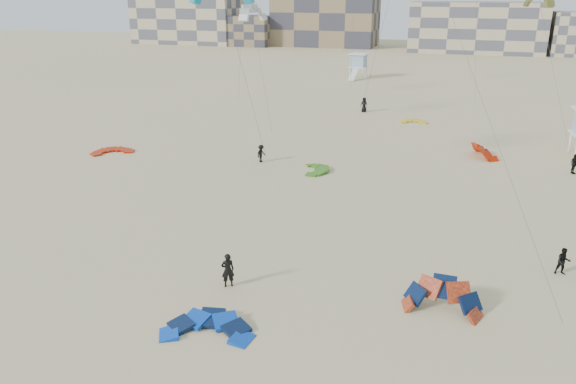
% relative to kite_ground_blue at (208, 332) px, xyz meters
% --- Properties ---
extents(ground, '(320.00, 320.00, 0.00)m').
position_rel_kite_ground_blue_xyz_m(ground, '(0.89, 3.13, 0.00)').
color(ground, tan).
rests_on(ground, ground).
extents(kite_ground_blue, '(4.67, 4.85, 1.67)m').
position_rel_kite_ground_blue_xyz_m(kite_ground_blue, '(0.00, 0.00, 0.00)').
color(kite_ground_blue, '#043BE6').
rests_on(kite_ground_blue, ground).
extents(kite_ground_orange, '(4.06, 3.97, 3.88)m').
position_rel_kite_ground_blue_xyz_m(kite_ground_orange, '(10.29, 5.25, 0.00)').
color(kite_ground_orange, '#FF4421').
rests_on(kite_ground_orange, ground).
extents(kite_ground_red, '(5.20, 5.24, 0.66)m').
position_rel_kite_ground_blue_xyz_m(kite_ground_red, '(-22.09, 24.95, 0.00)').
color(kite_ground_red, red).
rests_on(kite_ground_red, ground).
extents(kite_ground_green, '(4.16, 4.01, 0.92)m').
position_rel_kite_ground_blue_xyz_m(kite_ground_green, '(-1.65, 25.41, 0.00)').
color(kite_ground_green, '#3F8E1C').
rests_on(kite_ground_green, ground).
extents(kite_ground_red_far, '(4.76, 4.69, 3.70)m').
position_rel_kite_ground_blue_xyz_m(kite_ground_red_far, '(12.54, 34.58, 0.00)').
color(kite_ground_red_far, red).
rests_on(kite_ground_red_far, ground).
extents(kite_ground_yellow, '(3.25, 3.40, 0.74)m').
position_rel_kite_ground_blue_xyz_m(kite_ground_yellow, '(4.62, 47.15, 0.00)').
color(kite_ground_yellow, yellow).
rests_on(kite_ground_yellow, ground).
extents(kitesurfer_main, '(0.84, 0.77, 1.93)m').
position_rel_kite_ground_blue_xyz_m(kitesurfer_main, '(-0.80, 4.28, 0.96)').
color(kitesurfer_main, black).
rests_on(kitesurfer_main, ground).
extents(kitesurfer_b, '(0.86, 0.71, 1.58)m').
position_rel_kite_ground_blue_xyz_m(kitesurfer_b, '(16.48, 11.23, 0.79)').
color(kitesurfer_b, black).
rests_on(kitesurfer_b, ground).
extents(kitesurfer_c, '(0.89, 1.18, 1.63)m').
position_rel_kite_ground_blue_xyz_m(kitesurfer_c, '(-7.12, 26.43, 0.81)').
color(kitesurfer_c, black).
rests_on(kitesurfer_c, ground).
extents(kitesurfer_d, '(0.74, 1.13, 1.78)m').
position_rel_kite_ground_blue_xyz_m(kitesurfer_d, '(19.80, 31.37, 0.89)').
color(kitesurfer_d, black).
rests_on(kitesurfer_d, ground).
extents(kitesurfer_e, '(0.99, 0.71, 1.90)m').
position_rel_kite_ground_blue_xyz_m(kitesurfer_e, '(-2.19, 51.46, 0.95)').
color(kitesurfer_e, black).
rests_on(kitesurfer_e, ground).
extents(kite_fly_grey, '(6.34, 7.67, 12.96)m').
position_rel_kite_ground_blue_xyz_m(kite_fly_grey, '(-12.70, 39.32, 12.51)').
color(kite_fly_grey, silver).
rests_on(kite_fly_grey, ground).
extents(kite_fly_olive, '(5.41, 15.38, 14.26)m').
position_rel_kite_ground_blue_xyz_m(kite_fly_olive, '(16.26, 43.58, 13.98)').
color(kite_fly_olive, '#606825').
rests_on(kite_fly_olive, ground).
extents(lifeguard_tower_far, '(3.35, 6.06, 4.31)m').
position_rel_kite_ground_blue_xyz_m(lifeguard_tower_far, '(-8.60, 80.16, 2.14)').
color(lifeguard_tower_far, white).
rests_on(lifeguard_tower_far, ground).
extents(condo_west_a, '(30.00, 15.00, 14.00)m').
position_rel_kite_ground_blue_xyz_m(condo_west_a, '(-69.11, 133.13, 7.00)').
color(condo_west_a, tan).
rests_on(condo_west_a, ground).
extents(condo_west_b, '(28.00, 14.00, 18.00)m').
position_rel_kite_ground_blue_xyz_m(condo_west_b, '(-29.11, 137.13, 9.00)').
color(condo_west_b, '#826D4F').
rests_on(condo_west_b, ground).
extents(condo_mid, '(32.00, 16.00, 12.00)m').
position_rel_kite_ground_blue_xyz_m(condo_mid, '(10.89, 133.13, 6.00)').
color(condo_mid, tan).
rests_on(condo_mid, ground).
extents(condo_fill_left, '(12.00, 10.00, 8.00)m').
position_rel_kite_ground_blue_xyz_m(condo_fill_left, '(-49.11, 131.13, 4.00)').
color(condo_fill_left, '#826D4F').
rests_on(condo_fill_left, ground).
extents(condo_fill_right, '(10.00, 10.00, 10.00)m').
position_rel_kite_ground_blue_xyz_m(condo_fill_right, '(32.89, 131.13, 5.00)').
color(condo_fill_right, tan).
rests_on(condo_fill_right, ground).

